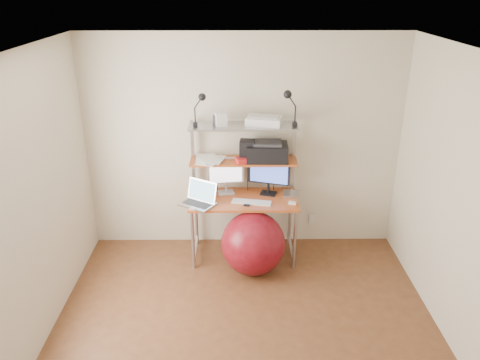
# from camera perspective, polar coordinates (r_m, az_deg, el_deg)

# --- Properties ---
(room) EXTENTS (3.60, 3.60, 3.60)m
(room) POSITION_cam_1_polar(r_m,az_deg,el_deg) (3.71, 0.84, -4.70)
(room) COLOR brown
(room) RESTS_ON ground
(computer_desk) EXTENTS (1.20, 0.60, 1.57)m
(computer_desk) POSITION_cam_1_polar(r_m,az_deg,el_deg) (5.19, 0.43, 0.20)
(computer_desk) COLOR #AE5922
(computer_desk) RESTS_ON ground
(desktop) EXTENTS (1.20, 0.60, 0.00)m
(desktop) POSITION_cam_1_polar(r_m,az_deg,el_deg) (5.22, 0.44, -2.24)
(desktop) COLOR #AE5922
(desktop) RESTS_ON computer_desk
(mid_shelf) EXTENTS (1.18, 0.34, 0.00)m
(mid_shelf) POSITION_cam_1_polar(r_m,az_deg,el_deg) (5.18, 0.43, 2.49)
(mid_shelf) COLOR #AE5922
(mid_shelf) RESTS_ON computer_desk
(top_shelf) EXTENTS (1.18, 0.34, 0.00)m
(top_shelf) POSITION_cam_1_polar(r_m,az_deg,el_deg) (5.05, 0.44, 6.73)
(top_shelf) COLOR #A6A5AA
(top_shelf) RESTS_ON computer_desk
(floor) EXTENTS (3.60, 3.60, 0.00)m
(floor) POSITION_cam_1_polar(r_m,az_deg,el_deg) (4.43, 0.74, -19.13)
(floor) COLOR brown
(floor) RESTS_ON ground
(wall_outlet) EXTENTS (0.08, 0.01, 0.12)m
(wall_outlet) POSITION_cam_1_polar(r_m,az_deg,el_deg) (5.80, 8.81, -4.64)
(wall_outlet) COLOR silver
(wall_outlet) RESTS_ON room
(monitor_silver) EXTENTS (0.41, 0.17, 0.45)m
(monitor_silver) POSITION_cam_1_polar(r_m,az_deg,el_deg) (5.27, -1.73, 0.85)
(monitor_silver) COLOR #BABBBF
(monitor_silver) RESTS_ON desktop
(monitor_black) EXTENTS (0.47, 0.19, 0.48)m
(monitor_black) POSITION_cam_1_polar(r_m,az_deg,el_deg) (5.26, 3.52, 0.75)
(monitor_black) COLOR black
(monitor_black) RESTS_ON desktop
(laptop) EXTENTS (0.46, 0.43, 0.32)m
(laptop) POSITION_cam_1_polar(r_m,az_deg,el_deg) (5.10, -4.93, -2.31)
(laptop) COLOR #B4B4B8
(laptop) RESTS_ON desktop
(keyboard) EXTENTS (0.45, 0.20, 0.01)m
(keyboard) POSITION_cam_1_polar(r_m,az_deg,el_deg) (5.12, 1.41, -2.72)
(keyboard) COLOR silver
(keyboard) RESTS_ON desktop
(mouse) EXTENTS (0.09, 0.07, 0.02)m
(mouse) POSITION_cam_1_polar(r_m,az_deg,el_deg) (5.12, 6.40, -2.79)
(mouse) COLOR silver
(mouse) RESTS_ON desktop
(mac_mini) EXTENTS (0.21, 0.21, 0.04)m
(mac_mini) POSITION_cam_1_polar(r_m,az_deg,el_deg) (5.31, 6.27, -1.75)
(mac_mini) COLOR #B4B4B8
(mac_mini) RESTS_ON desktop
(phone) EXTENTS (0.09, 0.13, 0.01)m
(phone) POSITION_cam_1_polar(r_m,az_deg,el_deg) (5.09, 0.92, -2.91)
(phone) COLOR black
(phone) RESTS_ON desktop
(printer) EXTENTS (0.46, 0.32, 0.21)m
(printer) POSITION_cam_1_polar(r_m,az_deg,el_deg) (5.15, 3.33, 3.51)
(printer) COLOR black
(printer) RESTS_ON mid_shelf
(nas_cube) EXTENTS (0.17, 0.17, 0.23)m
(nas_cube) POSITION_cam_1_polar(r_m,az_deg,el_deg) (5.13, 0.85, 3.65)
(nas_cube) COLOR black
(nas_cube) RESTS_ON mid_shelf
(red_box) EXTENTS (0.23, 0.19, 0.06)m
(red_box) POSITION_cam_1_polar(r_m,az_deg,el_deg) (5.09, 0.64, 2.45)
(red_box) COLOR red
(red_box) RESTS_ON mid_shelf
(scanner) EXTENTS (0.41, 0.32, 0.10)m
(scanner) POSITION_cam_1_polar(r_m,az_deg,el_deg) (5.06, 2.94, 7.27)
(scanner) COLOR silver
(scanner) RESTS_ON top_shelf
(box_white) EXTENTS (0.14, 0.13, 0.14)m
(box_white) POSITION_cam_1_polar(r_m,az_deg,el_deg) (5.01, -2.33, 7.38)
(box_white) COLOR silver
(box_white) RESTS_ON top_shelf
(box_grey) EXTENTS (0.12, 0.12, 0.11)m
(box_grey) POSITION_cam_1_polar(r_m,az_deg,el_deg) (5.06, -2.63, 7.35)
(box_grey) COLOR #2C2C2E
(box_grey) RESTS_ON top_shelf
(clip_lamp_left) EXTENTS (0.14, 0.08, 0.36)m
(clip_lamp_left) POSITION_cam_1_polar(r_m,az_deg,el_deg) (4.92, -4.82, 9.39)
(clip_lamp_left) COLOR black
(clip_lamp_left) RESTS_ON top_shelf
(clip_lamp_right) EXTENTS (0.16, 0.09, 0.39)m
(clip_lamp_right) POSITION_cam_1_polar(r_m,az_deg,el_deg) (4.93, 6.02, 9.63)
(clip_lamp_right) COLOR black
(clip_lamp_right) RESTS_ON top_shelf
(exercise_ball) EXTENTS (0.70, 0.70, 0.70)m
(exercise_ball) POSITION_cam_1_polar(r_m,az_deg,el_deg) (5.13, 1.61, -7.72)
(exercise_ball) COLOR maroon
(exercise_ball) RESTS_ON floor
(paper_stack) EXTENTS (0.35, 0.40, 0.02)m
(paper_stack) POSITION_cam_1_polar(r_m,az_deg,el_deg) (5.18, -3.77, 2.53)
(paper_stack) COLOR white
(paper_stack) RESTS_ON mid_shelf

